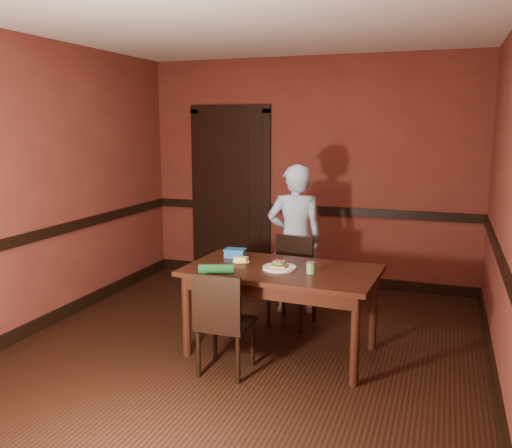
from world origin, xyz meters
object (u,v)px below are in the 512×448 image
Objects in this scene: dining_table at (281,311)px; chair_far at (292,283)px; sauce_jar at (311,268)px; cheese_saucer at (241,260)px; sandwich_plate at (279,266)px; chair_near at (226,321)px; food_tub at (235,253)px; person at (295,240)px.

chair_far reaches higher than dining_table.
sauce_jar is 0.61× the size of cheese_saucer.
sauce_jar is (0.36, -0.73, 0.36)m from chair_far.
cheese_saucer is at bearing 165.40° from sandwich_plate.
chair_near is 2.96× the size of sandwich_plate.
cheese_saucer is (-0.39, 0.08, 0.39)m from dining_table.
sauce_jar is at bearing -9.28° from sandwich_plate.
chair_far is 1.17m from chair_near.
chair_near reaches higher than sandwich_plate.
food_tub is at bearing 127.79° from cheese_saucer.
food_tub is at bearing -74.85° from chair_near.
cheese_saucer is at bearing 57.57° from person.
chair_far is (-0.09, 0.66, 0.05)m from dining_table.
cheese_saucer reaches higher than dining_table.
sandwich_plate is (0.15, -1.04, -0.01)m from person.
food_tub is (-0.50, 0.23, 0.41)m from dining_table.
chair_far is 9.22× the size of sauce_jar.
chair_near is at bearing -79.08° from food_tub.
person is (0.13, 1.52, 0.35)m from chair_near.
chair_near is at bearing -121.21° from sandwich_plate.
sauce_jar reaches higher than food_tub.
sandwich_plate is at bearing 79.19° from person.
chair_far is at bearing 116.16° from sauce_jar.
person reaches higher than food_tub.
person is 0.97m from cheese_saucer.
chair_near is at bearing -91.26° from chair_far.
sandwich_plate is (-0.01, -0.02, 0.39)m from dining_table.
food_tub is (-0.41, -0.44, 0.36)m from chair_far.
dining_table is 1.91× the size of chair_near.
person is at bearing 98.42° from sandwich_plate.
sandwich_plate is 3.06× the size of sauce_jar.
dining_table is 17.25× the size of sauce_jar.
sauce_jar is at bearing -12.37° from cheese_saucer.
sauce_jar is at bearing -143.43° from chair_near.
sauce_jar is 0.82m from food_tub.
dining_table is 10.48× the size of cheese_saucer.
person is 0.87m from food_tub.
dining_table is 0.69m from food_tub.
cheese_saucer is (-0.30, -0.58, 0.34)m from chair_far.
dining_table is at bearing -29.04° from food_tub.
chair_far is at bearing 63.04° from cheese_saucer.
sandwich_plate is (0.08, -0.68, 0.34)m from chair_far.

